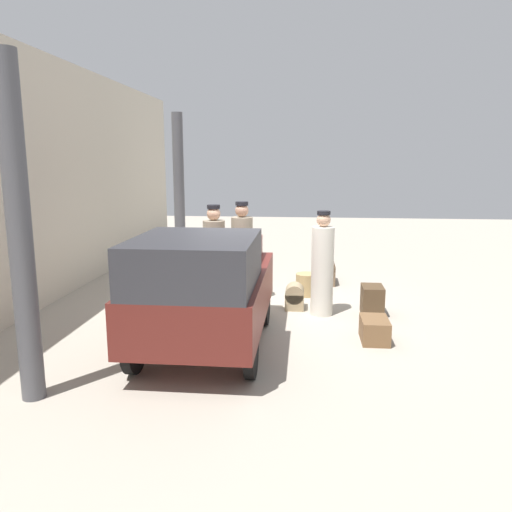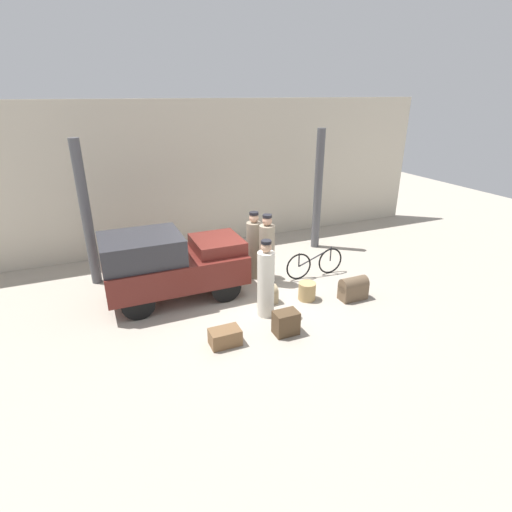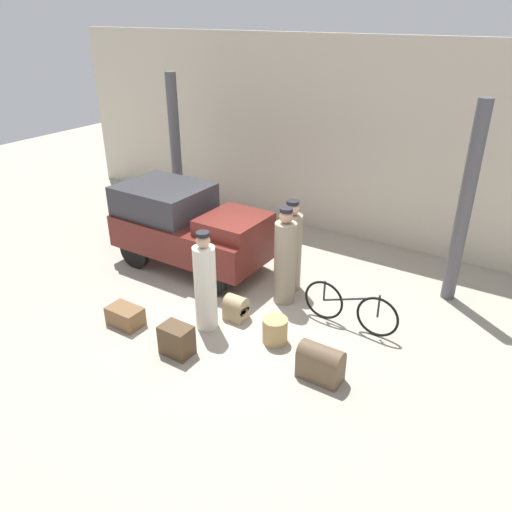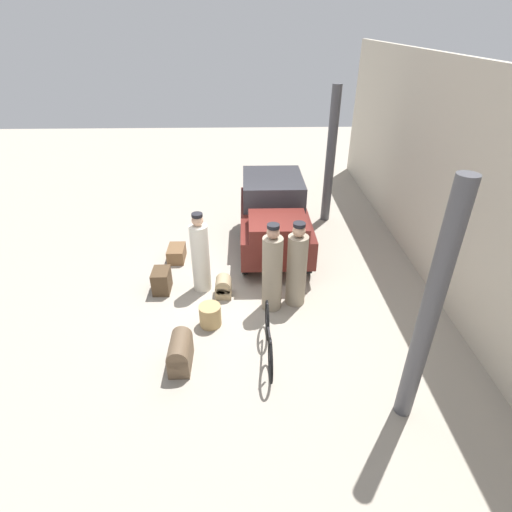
# 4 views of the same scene
# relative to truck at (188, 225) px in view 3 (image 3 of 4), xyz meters

# --- Properties ---
(ground_plane) EXTENTS (30.00, 30.00, 0.00)m
(ground_plane) POSITION_rel_truck_xyz_m (1.82, -0.70, -0.93)
(ground_plane) COLOR #A89E8E
(station_building_facade) EXTENTS (16.00, 0.15, 4.50)m
(station_building_facade) POSITION_rel_truck_xyz_m (1.82, 3.38, 1.32)
(station_building_facade) COLOR beige
(station_building_facade) RESTS_ON ground
(canopy_pillar_left) EXTENTS (0.25, 0.25, 3.69)m
(canopy_pillar_left) POSITION_rel_truck_xyz_m (-1.66, 1.63, 0.92)
(canopy_pillar_left) COLOR #4C4C51
(canopy_pillar_left) RESTS_ON ground
(canopy_pillar_right) EXTENTS (0.25, 0.25, 3.69)m
(canopy_pillar_right) POSITION_rel_truck_xyz_m (5.02, 1.63, 0.92)
(canopy_pillar_right) COLOR #4C4C51
(canopy_pillar_right) RESTS_ON ground
(truck) EXTENTS (3.28, 1.62, 1.68)m
(truck) POSITION_rel_truck_xyz_m (0.00, 0.00, 0.00)
(truck) COLOR black
(truck) RESTS_ON ground
(bicycle) EXTENTS (1.72, 0.04, 0.78)m
(bicycle) POSITION_rel_truck_xyz_m (3.82, -0.33, -0.55)
(bicycle) COLOR black
(bicycle) RESTS_ON ground
(wicker_basket) EXTENTS (0.42, 0.42, 0.43)m
(wicker_basket) POSITION_rel_truck_xyz_m (2.97, -1.39, -0.71)
(wicker_basket) COLOR tan
(wicker_basket) RESTS_ON ground
(porter_with_bicycle) EXTENTS (0.40, 0.40, 1.82)m
(porter_with_bicycle) POSITION_rel_truck_xyz_m (2.30, 0.30, -0.09)
(porter_with_bicycle) COLOR gray
(porter_with_bicycle) RESTS_ON ground
(porter_standing_middle) EXTENTS (0.40, 0.40, 1.87)m
(porter_standing_middle) POSITION_rel_truck_xyz_m (2.45, -0.19, -0.07)
(porter_standing_middle) COLOR gray
(porter_standing_middle) RESTS_ON ground
(conductor_in_dark_uniform) EXTENTS (0.38, 0.38, 1.78)m
(conductor_in_dark_uniform) POSITION_rel_truck_xyz_m (1.75, -1.65, -0.11)
(conductor_in_dark_uniform) COLOR silver
(conductor_in_dark_uniform) RESTS_ON ground
(trunk_barrel_dark) EXTENTS (0.38, 0.33, 0.46)m
(trunk_barrel_dark) POSITION_rel_truck_xyz_m (2.04, -1.18, -0.70)
(trunk_barrel_dark) COLOR #9E8966
(trunk_barrel_dark) RESTS_ON ground
(suitcase_tan_flat) EXTENTS (0.66, 0.35, 0.57)m
(suitcase_tan_flat) POSITION_rel_truck_xyz_m (4.01, -1.82, -0.63)
(suitcase_tan_flat) COLOR brown
(suitcase_tan_flat) RESTS_ON ground
(trunk_umber_medium) EXTENTS (0.50, 0.36, 0.50)m
(trunk_umber_medium) POSITION_rel_truck_xyz_m (1.82, -2.51, -0.67)
(trunk_umber_medium) COLOR #4C3823
(trunk_umber_medium) RESTS_ON ground
(trunk_large_brown) EXTENTS (0.61, 0.39, 0.34)m
(trunk_large_brown) POSITION_rel_truck_xyz_m (0.53, -2.39, -0.76)
(trunk_large_brown) COLOR brown
(trunk_large_brown) RESTS_ON ground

